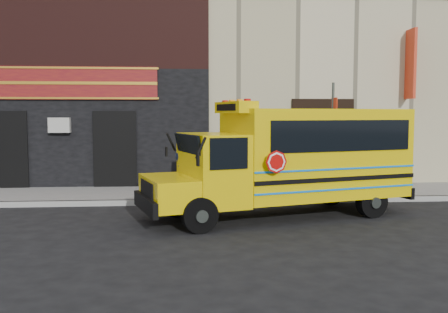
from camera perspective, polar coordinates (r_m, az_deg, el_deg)
name	(u,v)px	position (r m, az deg, el deg)	size (l,w,h in m)	color
ground	(221,223)	(12.08, -0.40, -7.65)	(120.00, 120.00, 0.00)	black
curb	(214,201)	(14.61, -1.15, -5.16)	(40.00, 0.20, 0.15)	gray
sidewalk	(211,193)	(16.08, -1.47, -4.23)	(40.00, 3.00, 0.15)	#65625E
building	(202,34)	(22.50, -2.54, 13.83)	(20.00, 10.70, 12.00)	#BEB38F
school_bus	(292,157)	(12.90, 7.82, -0.11)	(7.22, 4.01, 2.92)	black
sign_pole	(333,137)	(15.17, 12.31, 2.19)	(0.10, 0.31, 3.55)	#373E39
bicycle	(178,195)	(12.93, -5.25, -4.45)	(0.50, 1.76, 1.06)	black
cyclist	(183,185)	(12.86, -4.70, -3.26)	(0.59, 0.39, 1.61)	#101832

